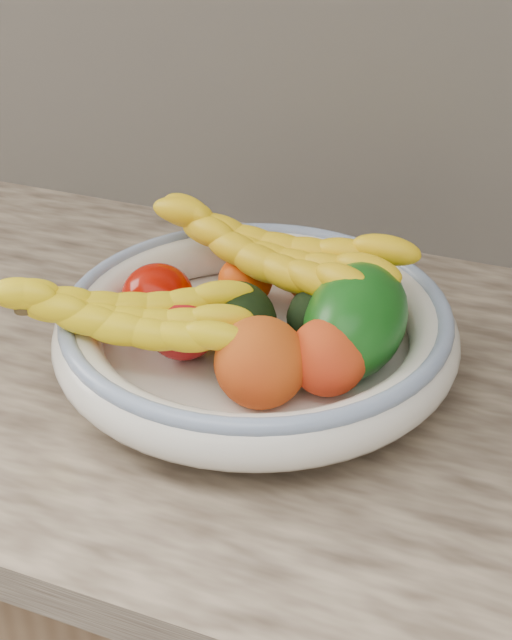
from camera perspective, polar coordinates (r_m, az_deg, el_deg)
The scene contains 12 objects.
fruit_bowl at distance 0.86m, azimuth -0.00°, elevation -0.65°, with size 0.39×0.39×0.08m.
clementine_back_left at distance 0.94m, azimuth -0.68°, elevation 2.54°, with size 0.06×0.06×0.05m, color #FF5305.
clementine_back_right at distance 0.95m, azimuth 3.57°, elevation 2.78°, with size 0.06×0.06×0.05m, color #FC5805.
tomato_left at distance 0.90m, azimuth -6.31°, elevation 1.52°, with size 0.07×0.07×0.07m, color #A90B00.
tomato_near_left at distance 0.84m, azimuth -4.70°, elevation -0.41°, with size 0.07×0.07×0.06m, color #AF0F14.
avocado_center at distance 0.85m, azimuth -0.91°, elevation 0.07°, with size 0.07×0.09×0.07m, color black.
avocado_right at distance 0.86m, azimuth 4.50°, elevation 0.53°, with size 0.06×0.09×0.06m, color black.
green_mango at distance 0.83m, azimuth 6.41°, elevation -0.01°, with size 0.09×0.14×0.10m, color #0E4D10.
peach_front at distance 0.78m, azimuth 0.31°, elevation -2.74°, with size 0.08×0.08×0.08m, color orange.
peach_right at distance 0.79m, azimuth 4.61°, elevation -2.37°, with size 0.07×0.07×0.07m, color orange.
banana_bunch_back at distance 0.90m, azimuth 0.90°, elevation 3.90°, with size 0.31×0.11×0.09m, color yellow, non-canonical shape.
banana_bunch_front at distance 0.82m, azimuth -8.50°, elevation -0.13°, with size 0.25×0.10×0.07m, color yellow, non-canonical shape.
Camera 1 is at (0.27, 0.98, 1.40)m, focal length 50.00 mm.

